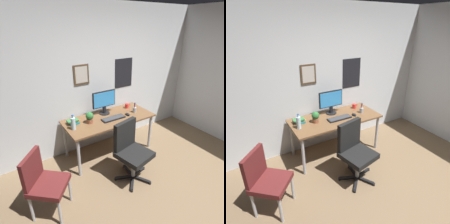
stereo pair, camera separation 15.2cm
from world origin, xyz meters
TOP-DOWN VIEW (x-y plane):
  - ground_plane at (0.00, 0.00)m, footprint 5.28×5.28m
  - wall_back at (-0.00, 2.15)m, footprint 4.40×0.10m
  - desk at (-0.10, 1.71)m, footprint 1.60×0.72m
  - office_chair at (-0.18, 0.98)m, footprint 0.58×0.58m
  - side_chair at (-1.46, 1.06)m, footprint 0.59×0.59m
  - monitor at (-0.08, 1.91)m, footprint 0.46×0.20m
  - keyboard at (-0.06, 1.63)m, footprint 0.43×0.15m
  - computer_mouse at (0.24, 1.61)m, footprint 0.06×0.11m
  - water_bottle at (-0.79, 1.66)m, footprint 0.07×0.07m
  - coffee_mug_near at (0.43, 1.89)m, footprint 0.11×0.08m
  - potted_plant at (-0.48, 1.72)m, footprint 0.13×0.13m
  - pen_cup at (0.43, 1.65)m, footprint 0.07×0.07m
  - book_stack_left at (-0.72, 1.85)m, footprint 0.20×0.16m

SIDE VIEW (x-z plane):
  - ground_plane at x=0.00m, z-range 0.00..0.00m
  - side_chair at x=-1.46m, z-range 0.06..0.94m
  - office_chair at x=-0.18m, z-range 0.05..1.00m
  - desk at x=-0.10m, z-range 0.29..1.01m
  - keyboard at x=-0.06m, z-range 0.72..0.75m
  - computer_mouse at x=0.24m, z-range 0.72..0.76m
  - book_stack_left at x=-0.72m, z-range 0.72..0.80m
  - coffee_mug_near at x=0.43m, z-range 0.72..0.81m
  - pen_cup at x=0.43m, z-range 0.68..0.88m
  - potted_plant at x=-0.48m, z-range 0.73..0.93m
  - water_bottle at x=-0.79m, z-range 0.70..0.96m
  - monitor at x=-0.08m, z-range 0.74..1.18m
  - wall_back at x=0.00m, z-range 0.00..2.60m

